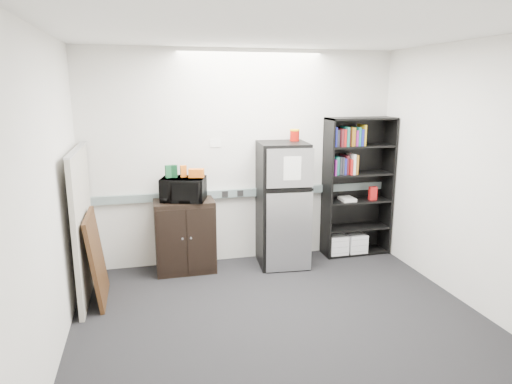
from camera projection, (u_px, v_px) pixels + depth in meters
floor at (282, 320)px, 4.47m from camera, size 4.00×4.00×0.00m
wall_back at (243, 158)px, 5.82m from camera, size 4.00×0.02×2.70m
wall_right at (471, 176)px, 4.64m from camera, size 0.02×3.50×2.70m
wall_left at (48, 199)px, 3.70m from camera, size 0.02×3.50×2.70m
ceiling at (286, 31)px, 3.86m from camera, size 4.00×3.50×0.02m
electrical_raceway at (244, 193)px, 5.90m from camera, size 3.92×0.05×0.10m
wall_note at (216, 143)px, 5.69m from camera, size 0.14×0.00×0.10m
bookshelf at (356, 184)px, 6.09m from camera, size 0.90×0.34×1.85m
cubicle_partition at (83, 224)px, 4.87m from camera, size 0.06×1.30×1.62m
cabinet at (185, 236)px, 5.61m from camera, size 0.72×0.48×0.90m
microwave at (183, 189)px, 5.46m from camera, size 0.59×0.48×0.28m
snack_box_a at (168, 171)px, 5.40m from camera, size 0.08×0.07×0.15m
snack_box_b at (174, 171)px, 5.42m from camera, size 0.08×0.07×0.15m
snack_box_c at (183, 171)px, 5.45m from camera, size 0.08×0.06×0.14m
snack_bag at (196, 173)px, 5.44m from camera, size 0.20×0.14×0.10m
refrigerator at (282, 205)px, 5.74m from camera, size 0.64×0.66×1.57m
coffee_can at (295, 134)px, 5.71m from camera, size 0.12×0.12×0.16m
framed_poster at (97, 258)px, 4.81m from camera, size 0.15×0.74×0.95m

